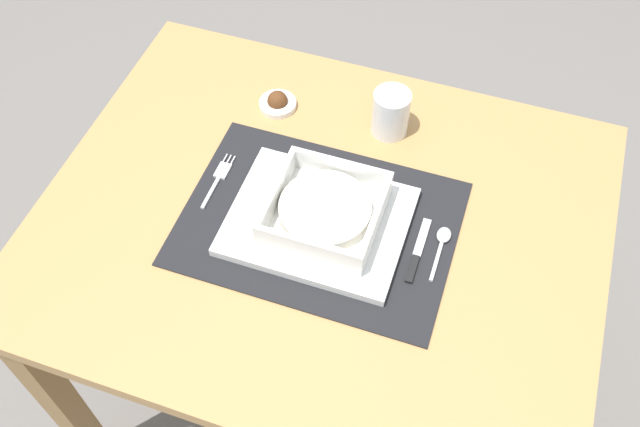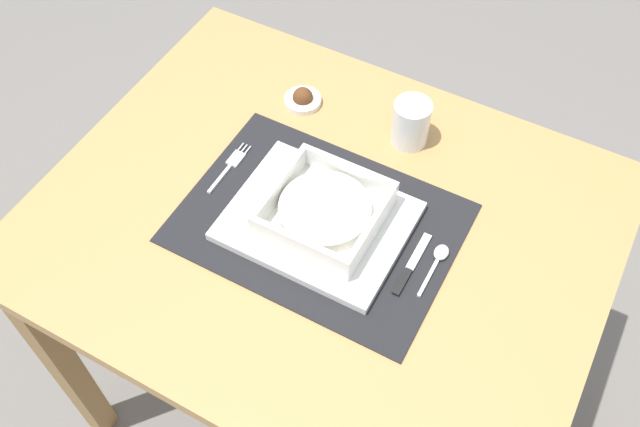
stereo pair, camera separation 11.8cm
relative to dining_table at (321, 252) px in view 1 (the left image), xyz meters
The scene contains 10 objects.
ground_plane 0.64m from the dining_table, ahead, with size 6.00×6.00×0.00m, color slate.
dining_table is the anchor object (origin of this frame).
placemat 0.11m from the dining_table, 79.29° to the right, with size 0.46×0.34×0.00m, color black.
serving_plate 0.12m from the dining_table, 75.27° to the right, with size 0.30×0.24×0.02m, color white.
porridge_bowl 0.14m from the dining_table, 44.41° to the right, with size 0.18×0.18×0.05m.
fork 0.23m from the dining_table, behind, with size 0.02×0.13×0.00m.
spoon 0.24m from the dining_table, ahead, with size 0.02×0.11×0.01m.
butter_knife 0.21m from the dining_table, ahead, with size 0.01×0.13×0.01m.
drinking_glass 0.28m from the dining_table, 76.96° to the left, with size 0.07×0.07×0.09m.
condiment_saucer 0.30m from the dining_table, 126.15° to the left, with size 0.07×0.07×0.04m.
Camera 1 is at (0.23, -0.67, 1.72)m, focal length 39.75 mm.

